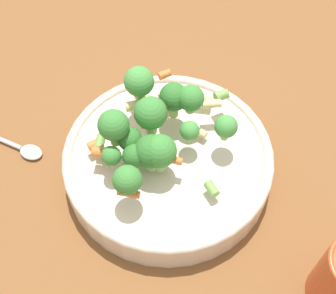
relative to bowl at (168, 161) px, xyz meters
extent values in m
plane|color=brown|center=(0.00, 0.00, -0.03)|extent=(3.00, 3.00, 0.00)
cylinder|color=beige|center=(0.00, 0.00, -0.01)|extent=(0.30, 0.30, 0.05)
torus|color=beige|center=(0.00, 0.00, 0.02)|extent=(0.30, 0.30, 0.01)
cylinder|color=#8CB766|center=(-0.02, 0.02, 0.04)|extent=(0.02, 0.02, 0.02)
sphere|color=#3D8438|center=(-0.02, 0.02, 0.07)|extent=(0.04, 0.04, 0.04)
cylinder|color=#8CB766|center=(-0.01, 0.03, 0.03)|extent=(0.02, 0.02, 0.02)
sphere|color=#33722D|center=(-0.01, 0.03, 0.06)|extent=(0.05, 0.05, 0.05)
cylinder|color=#8CB766|center=(0.02, 0.08, 0.04)|extent=(0.01, 0.01, 0.01)
sphere|color=#3D8438|center=(0.02, 0.08, 0.06)|extent=(0.03, 0.03, 0.03)
cylinder|color=#8CB766|center=(0.03, -0.06, 0.06)|extent=(0.01, 0.01, 0.01)
sphere|color=#3D8438|center=(0.03, -0.06, 0.08)|extent=(0.04, 0.04, 0.04)
cylinder|color=#8CB766|center=(-0.03, -0.07, 0.05)|extent=(0.01, 0.01, 0.01)
sphere|color=#479342|center=(-0.03, -0.07, 0.07)|extent=(0.03, 0.03, 0.03)
cylinder|color=#8CB766|center=(0.02, 0.05, 0.04)|extent=(0.01, 0.01, 0.02)
sphere|color=#33722D|center=(0.02, 0.05, 0.06)|extent=(0.03, 0.03, 0.03)
cylinder|color=#8CB766|center=(0.00, 0.05, 0.04)|extent=(0.01, 0.01, 0.02)
sphere|color=#33722D|center=(0.00, 0.05, 0.06)|extent=(0.03, 0.03, 0.03)
cylinder|color=#8CB766|center=(0.04, 0.06, 0.06)|extent=(0.01, 0.01, 0.02)
sphere|color=#3D8438|center=(0.04, 0.06, 0.09)|extent=(0.04, 0.04, 0.04)
cylinder|color=#8CB766|center=(0.03, 0.01, 0.05)|extent=(0.02, 0.02, 0.02)
sphere|color=#3D8438|center=(0.03, 0.01, 0.08)|extent=(0.05, 0.05, 0.05)
cylinder|color=#8CB766|center=(-0.03, 0.08, 0.05)|extent=(0.01, 0.01, 0.01)
sphere|color=#3D8438|center=(-0.03, 0.08, 0.07)|extent=(0.04, 0.04, 0.04)
cylinder|color=#8CB766|center=(0.04, -0.04, 0.04)|extent=(0.01, 0.01, 0.02)
sphere|color=#33722D|center=(0.04, -0.04, 0.07)|extent=(0.04, 0.04, 0.04)
cylinder|color=#8CB766|center=(0.08, -0.01, 0.06)|extent=(0.01, 0.01, 0.02)
sphere|color=#479342|center=(0.08, -0.01, 0.09)|extent=(0.04, 0.04, 0.04)
cylinder|color=#8CB766|center=(-0.01, -0.03, 0.04)|extent=(0.01, 0.01, 0.01)
sphere|color=#479342|center=(-0.01, -0.03, 0.06)|extent=(0.03, 0.03, 0.03)
cylinder|color=#729E4C|center=(0.05, 0.08, 0.04)|extent=(0.03, 0.02, 0.01)
cylinder|color=orange|center=(0.07, -0.04, 0.03)|extent=(0.03, 0.02, 0.01)
cylinder|color=orange|center=(0.09, -0.02, 0.05)|extent=(0.02, 0.02, 0.01)
cylinder|color=orange|center=(0.03, 0.08, 0.05)|extent=(0.03, 0.03, 0.01)
cylinder|color=beige|center=(0.06, -0.01, 0.05)|extent=(0.03, 0.02, 0.01)
cylinder|color=beige|center=(0.07, 0.01, 0.06)|extent=(0.02, 0.03, 0.01)
cylinder|color=orange|center=(0.10, -0.06, 0.05)|extent=(0.01, 0.02, 0.01)
cylinder|color=beige|center=(0.01, -0.08, 0.06)|extent=(0.02, 0.03, 0.01)
cylinder|color=orange|center=(0.06, 0.08, 0.04)|extent=(0.01, 0.02, 0.01)
cylinder|color=beige|center=(0.00, -0.05, 0.03)|extent=(0.03, 0.02, 0.01)
cylinder|color=orange|center=(-0.04, 0.09, 0.05)|extent=(0.03, 0.03, 0.01)
cylinder|color=#729E4C|center=(0.09, -0.07, 0.03)|extent=(0.02, 0.02, 0.01)
cylinder|color=#729E4C|center=(-0.09, -0.01, 0.03)|extent=(0.02, 0.01, 0.01)
cylinder|color=#729E4C|center=(0.02, -0.11, 0.06)|extent=(0.02, 0.02, 0.01)
cylinder|color=orange|center=(-0.03, 0.01, 0.05)|extent=(0.03, 0.03, 0.01)
cylinder|color=beige|center=(0.04, 0.01, 0.05)|extent=(0.02, 0.02, 0.01)
cylinder|color=beige|center=(0.09, -0.01, 0.06)|extent=(0.02, 0.01, 0.01)
cylinder|color=beige|center=(0.04, -0.09, 0.04)|extent=(0.03, 0.03, 0.01)
cylinder|color=orange|center=(0.00, 0.02, 0.04)|extent=(0.03, 0.02, 0.01)
ellipsoid|color=silver|center=(0.14, 0.16, -0.02)|extent=(0.04, 0.04, 0.01)
camera|label=1|loc=(-0.30, 0.20, 0.57)|focal=50.00mm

